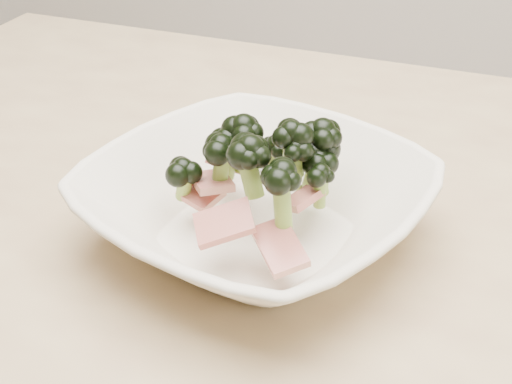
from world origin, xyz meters
TOP-DOWN VIEW (x-y plane):
  - dining_table at (0.00, 0.00)m, footprint 1.20×0.80m
  - broccoli_dish at (0.00, -0.07)m, footprint 0.37×0.37m

SIDE VIEW (x-z plane):
  - dining_table at x=0.00m, z-range 0.28..1.03m
  - broccoli_dish at x=0.00m, z-range 0.73..0.85m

